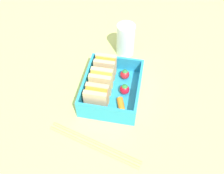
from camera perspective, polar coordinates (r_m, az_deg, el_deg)
ground_plane at (r=64.40cm, az=0.00°, el=-2.10°), size 120.00×120.00×2.00cm
bento_tray at (r=63.14cm, az=0.00°, el=-1.22°), size 16.73×13.70×1.20cm
bento_rim at (r=61.11cm, az=0.00°, el=0.31°), size 16.73×13.70×4.05cm
sandwich_left at (r=57.68cm, az=-3.54°, el=-2.38°), size 3.50×5.35×6.09cm
sandwich_center_left at (r=60.71cm, az=-2.48°, el=1.29°), size 3.50×5.35×6.09cm
sandwich_center at (r=63.98cm, az=-1.53°, el=4.61°), size 3.50×5.35×6.09cm
carrot_stick_far_left at (r=58.94cm, az=2.13°, el=-4.39°), size 4.68×2.86×1.53cm
strawberry_far_left at (r=61.28cm, az=2.89°, el=-0.57°), size 2.45×2.45×3.05cm
strawberry_left at (r=64.63cm, az=2.94°, el=2.93°), size 2.42×2.42×3.02cm
chopstick_pair at (r=55.83cm, az=-4.16°, el=-12.84°), size 7.58×21.67×0.70cm
drinking_glass at (r=71.18cm, az=3.13°, el=10.73°), size 5.07×5.07×9.47cm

